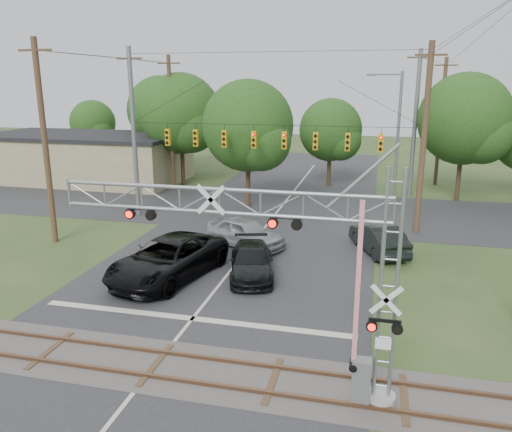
% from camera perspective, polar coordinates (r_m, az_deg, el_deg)
% --- Properties ---
extents(ground, '(160.00, 160.00, 0.00)m').
position_cam_1_polar(ground, '(16.23, -14.52, -19.86)').
color(ground, '#2B421E').
rests_on(ground, ground).
extents(road_main, '(14.00, 90.00, 0.02)m').
position_cam_1_polar(road_main, '(24.40, -3.53, -7.04)').
color(road_main, '#262628').
rests_on(road_main, ground).
extents(road_cross, '(90.00, 12.00, 0.02)m').
position_cam_1_polar(road_cross, '(37.36, 2.73, 0.81)').
color(road_cross, '#262628').
rests_on(road_cross, ground).
extents(railroad_track, '(90.00, 3.20, 0.17)m').
position_cam_1_polar(railroad_track, '(17.70, -11.41, -16.35)').
color(railroad_track, '#49433F').
rests_on(railroad_track, ground).
extents(crossing_gantry, '(10.24, 0.90, 7.04)m').
position_cam_1_polar(crossing_gantry, '(14.29, 2.95, -4.70)').
color(crossing_gantry, '#969691').
rests_on(crossing_gantry, ground).
extents(traffic_signal_span, '(19.34, 0.36, 11.50)m').
position_cam_1_polar(traffic_signal_span, '(32.32, 3.01, 8.87)').
color(traffic_signal_span, slate).
rests_on(traffic_signal_span, ground).
extents(pickup_black, '(4.70, 7.51, 1.94)m').
position_cam_1_polar(pickup_black, '(24.41, -10.00, -4.83)').
color(pickup_black, black).
rests_on(pickup_black, ground).
extents(car_dark, '(3.23, 5.38, 1.46)m').
position_cam_1_polar(car_dark, '(24.39, -0.53, -5.20)').
color(car_dark, black).
rests_on(car_dark, ground).
extents(sedan_silver, '(5.28, 3.99, 1.68)m').
position_cam_1_polar(sedan_silver, '(28.56, -1.23, -1.93)').
color(sedan_silver, gray).
rests_on(sedan_silver, ground).
extents(suv_dark, '(3.51, 5.20, 1.62)m').
position_cam_1_polar(suv_dark, '(28.47, 13.82, -2.49)').
color(suv_dark, black).
rests_on(suv_dark, ground).
extents(commercial_building, '(19.16, 9.97, 4.45)m').
position_cam_1_polar(commercial_building, '(50.95, -18.97, 6.38)').
color(commercial_building, gray).
rests_on(commercial_building, ground).
extents(streetlight, '(2.66, 0.28, 9.98)m').
position_cam_1_polar(streetlight, '(39.43, 15.64, 9.25)').
color(streetlight, slate).
rests_on(streetlight, ground).
extents(utility_poles, '(26.05, 28.92, 13.75)m').
position_cam_1_polar(utility_poles, '(34.94, 7.21, 9.91)').
color(utility_poles, '#453120').
rests_on(utility_poles, ground).
extents(treeline, '(53.21, 26.48, 10.07)m').
position_cam_1_polar(treeline, '(42.68, 4.97, 10.66)').
color(treeline, '#3C2B1B').
rests_on(treeline, ground).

